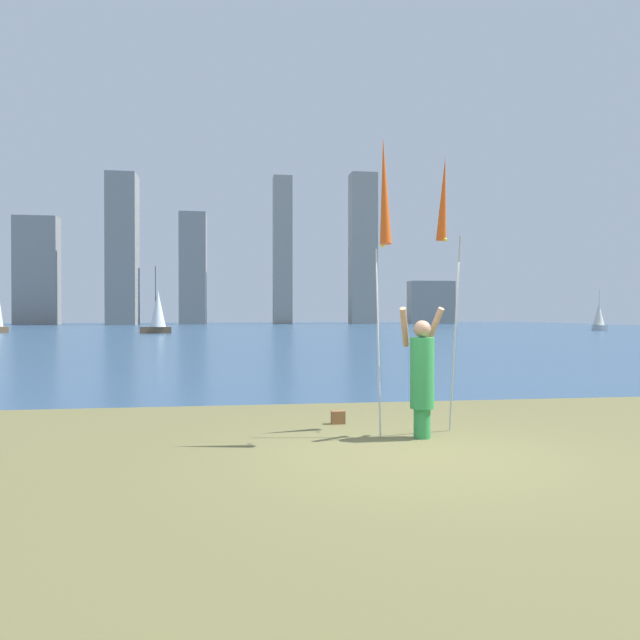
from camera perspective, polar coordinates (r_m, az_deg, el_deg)
name	(u,v)px	position (r m, az deg, el deg)	size (l,w,h in m)	color
ground	(257,333)	(58.38, -5.97, -1.20)	(120.00, 138.00, 0.12)	brown
person	(422,374)	(8.73, 9.54, -4.97)	(0.68, 0.50, 1.85)	green
kite_flag_left	(384,196)	(8.59, 6.04, 11.50)	(0.16, 0.65, 4.23)	#B2B2B7
kite_flag_right	(444,205)	(9.70, 11.53, 10.49)	(0.16, 0.90, 4.16)	#B2B2B7
bag	(338,417)	(9.81, 1.70, -9.11)	(0.22, 0.13, 0.21)	brown
sailboat_2	(599,317)	(70.92, 24.69, 0.27)	(1.25, 2.31, 4.35)	silver
sailboat_4	(158,312)	(56.59, -15.00, 0.73)	(2.82, 1.55, 6.03)	brown
skyline_tower_0	(37,271)	(110.10, -25.03, 4.22)	(6.78, 3.25, 17.68)	gray
skyline_tower_1	(123,250)	(104.06, -18.04, 6.31)	(4.66, 5.08, 24.37)	gray
skyline_tower_2	(193,269)	(105.90, -11.81, 4.72)	(4.43, 5.30, 18.82)	gray
skyline_tower_3	(282,250)	(106.47, -3.54, 6.53)	(3.23, 3.08, 25.58)	gray
skyline_tower_4	(363,249)	(108.20, 4.04, 6.67)	(4.62, 3.63, 26.46)	gray
skyline_tower_5	(431,302)	(109.88, 10.37, 1.63)	(7.98, 3.20, 7.55)	gray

